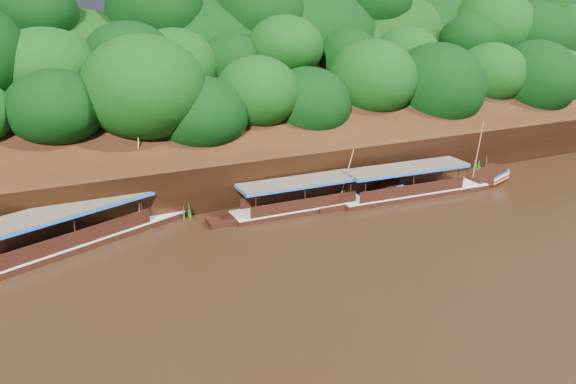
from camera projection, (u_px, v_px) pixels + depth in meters
name	position (u px, v px, depth m)	size (l,w,h in m)	color
ground	(345.00, 257.00, 31.16)	(160.00, 160.00, 0.00)	black
riverbank	(212.00, 138.00, 49.87)	(120.00, 30.06, 19.40)	black
boat_0	(422.00, 188.00, 40.96)	(14.22, 2.86, 5.69)	black
boat_1	(316.00, 202.00, 38.24)	(12.63, 2.40, 4.57)	black
boat_2	(94.00, 231.00, 33.19)	(15.44, 7.87, 6.45)	black
reeds	(232.00, 196.00, 37.89)	(48.08, 2.25, 2.27)	#1E5916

